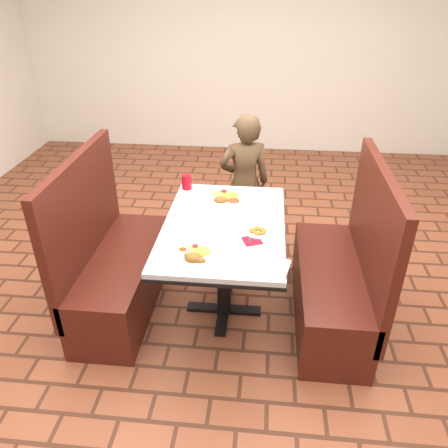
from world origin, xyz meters
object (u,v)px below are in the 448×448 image
Objects in this scene: booth_bench_right at (338,282)px; booth_bench_left at (115,268)px; near_dinner_plate at (196,253)px; far_dinner_plate at (226,197)px; plantain_plate at (258,232)px; red_tumbler at (187,182)px; dining_table at (224,236)px; diner_person at (244,183)px.

booth_bench_left is at bearing 180.00° from booth_bench_right.
booth_bench_left is 0.90m from near_dinner_plate.
booth_bench_right is 4.09× the size of far_dinner_plate.
far_dinner_plate is 0.51m from plantain_plate.
booth_bench_left is 4.81× the size of near_dinner_plate.
booth_bench_right is 1.34m from red_tumbler.
near_dinner_plate is 0.94m from red_tumbler.
red_tumbler reaches higher than near_dinner_plate.
near_dinner_plate is at bearing -107.44° from dining_table.
plantain_plate is at bearing -5.20° from booth_bench_left.
far_dinner_plate is at bearing 82.13° from near_dinner_plate.
near_dinner_plate is 0.47m from plantain_plate.
booth_bench_left is 1.00× the size of booth_bench_right.
dining_table is 1.01× the size of booth_bench_left.
booth_bench_left is 1.33m from diner_person.
red_tumbler is (0.46, 0.52, 0.48)m from booth_bench_left.
far_dinner_plate is at bearing 93.51° from dining_table.
red_tumbler is (-0.57, 0.61, 0.05)m from plantain_plate.
diner_person reaches higher than dining_table.
dining_table is 0.86m from booth_bench_left.
far_dinner_plate is (-0.10, -0.61, 0.17)m from diner_person.
dining_table is at bearing 0.00° from booth_bench_left.
dining_table is 10.86× the size of red_tumbler.
booth_bench_right is 1.10m from near_dinner_plate.
far_dinner_plate is (-0.82, 0.35, 0.45)m from booth_bench_right.
diner_person is 4.16× the size of far_dinner_plate.
booth_bench_left is at bearing 33.42° from diner_person.
booth_bench_left is 10.76× the size of red_tumbler.
dining_table is at bearing -56.59° from red_tumbler.
booth_bench_right is 1.23m from diner_person.
far_dinner_plate is (0.10, 0.75, -0.00)m from near_dinner_plate.
near_dinner_plate is 1.53× the size of plantain_plate.
plantain_plate is at bearing -22.26° from dining_table.
booth_bench_right is at bearing -24.38° from red_tumbler.
diner_person reaches higher than far_dinner_plate.
plantain_plate is (0.15, -1.05, 0.15)m from diner_person.
booth_bench_left and booth_bench_right have the same top height.
diner_person is at bearing 85.27° from dining_table.
diner_person is (0.88, 0.96, 0.28)m from booth_bench_left.
near_dinner_plate is (-0.13, -0.40, 0.12)m from dining_table.
booth_bench_left is 1.60m from booth_bench_right.
near_dinner_plate is at bearing -76.84° from red_tumbler.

